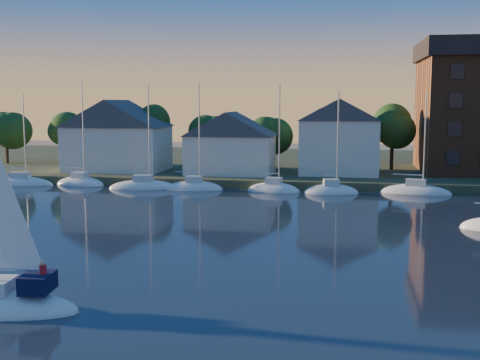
# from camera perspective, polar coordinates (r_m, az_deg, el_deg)

# --- Properties ---
(shoreline_land) EXTENTS (160.00, 50.00, 2.00)m
(shoreline_land) POSITION_cam_1_polar(r_m,az_deg,el_deg) (96.36, 4.60, 1.23)
(shoreline_land) COLOR #303720
(shoreline_land) RESTS_ON ground
(wooden_dock) EXTENTS (120.00, 3.00, 1.00)m
(wooden_dock) POSITION_cam_1_polar(r_m,az_deg,el_deg) (73.65, 3.01, -0.68)
(wooden_dock) COLOR brown
(wooden_dock) RESTS_ON ground
(clubhouse_west) EXTENTS (13.65, 9.45, 9.64)m
(clubhouse_west) POSITION_cam_1_polar(r_m,az_deg,el_deg) (84.22, -11.55, 4.26)
(clubhouse_west) COLOR beige
(clubhouse_west) RESTS_ON shoreline_land
(clubhouse_centre) EXTENTS (11.55, 8.40, 8.08)m
(clubhouse_centre) POSITION_cam_1_polar(r_m,az_deg,el_deg) (78.92, -0.88, 3.62)
(clubhouse_centre) COLOR beige
(clubhouse_centre) RESTS_ON shoreline_land
(clubhouse_east) EXTENTS (10.50, 8.40, 9.80)m
(clubhouse_east) POSITION_cam_1_polar(r_m,az_deg,el_deg) (79.55, 9.38, 4.18)
(clubhouse_east) COLOR beige
(clubhouse_east) RESTS_ON shoreline_land
(tree_line) EXTENTS (93.40, 5.40, 8.90)m
(tree_line) POSITION_cam_1_polar(r_m,az_deg,el_deg) (83.73, 5.29, 5.21)
(tree_line) COLOR #362718
(tree_line) RESTS_ON shoreline_land
(moored_fleet) EXTENTS (63.50, 2.40, 12.05)m
(moored_fleet) POSITION_cam_1_polar(r_m,az_deg,el_deg) (73.08, -6.65, -0.71)
(moored_fleet) COLOR silver
(moored_fleet) RESTS_ON ground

